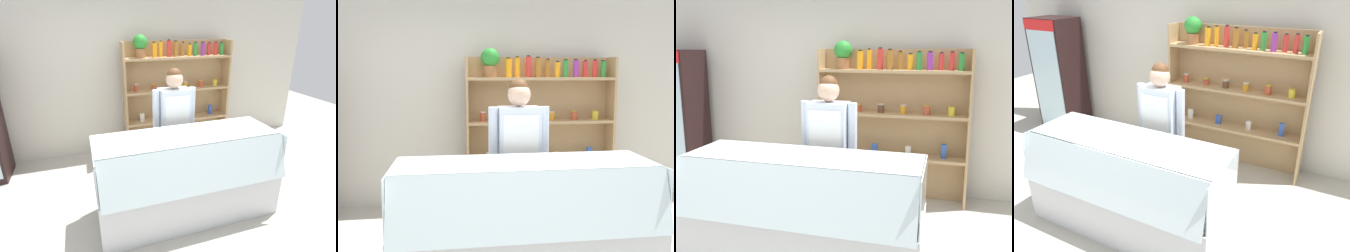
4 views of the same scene
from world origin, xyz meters
The scene contains 4 objects.
back_wall centered at (0.00, 2.13, 1.35)m, with size 6.80×0.10×2.70m, color beige.
shelving_unit centered at (0.68, 1.84, 1.12)m, with size 1.85×0.29×2.00m.
deli_display_case centered at (0.20, 0.07, 0.31)m, with size 2.06×0.82×1.01m.
shop_clerk centered at (0.26, 0.67, 0.97)m, with size 0.57×0.25×1.65m.
Camera 2 is at (-0.33, -2.73, 1.69)m, focal length 40.00 mm.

